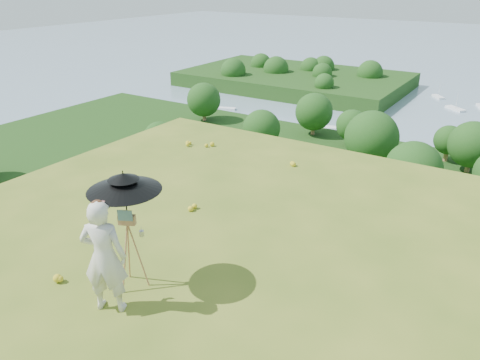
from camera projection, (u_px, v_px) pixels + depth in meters
The scene contains 11 objects.
ground at pixel (238, 282), 7.69m from camera, with size 14.00×14.00×0.00m, color #536B1E.
forest_slope at pixel (430, 345), 46.31m from camera, with size 140.00×56.00×22.00m, color #173D10.
shoreline_tier at pixel (477, 234), 79.92m from camera, with size 170.00×28.00×8.00m, color #716C5B.
peninsula at pixel (295, 73), 175.87m from camera, with size 90.00×60.00×12.00m, color #173D10, non-canonical shape.
slope_trees at pixel (457, 221), 40.68m from camera, with size 110.00×50.00×6.00m, color #184615, non-canonical shape.
moored_boats at pixel (476, 104), 151.40m from camera, with size 140.00×140.00×0.70m, color white, non-canonical shape.
wildflowers at pixel (246, 271), 7.86m from camera, with size 10.00×10.50×0.12m, color gold, non-canonical shape.
painter at pixel (104, 257), 6.73m from camera, with size 0.66×0.43×1.81m, color silver.
field_easel at pixel (130, 248), 7.34m from camera, with size 0.53×0.53×1.40m, color #B07349, non-canonical shape.
sun_umbrella at pixel (125, 197), 7.01m from camera, with size 1.12×1.12×0.85m, color black, non-canonical shape.
painter_cap at pixel (97, 204), 6.39m from camera, with size 0.20×0.24×0.10m, color #BD6A68, non-canonical shape.
Camera 1 is at (3.47, -5.34, 4.63)m, focal length 35.00 mm.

